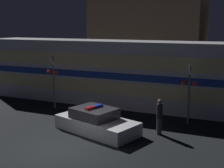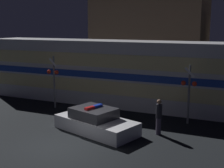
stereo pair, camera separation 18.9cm
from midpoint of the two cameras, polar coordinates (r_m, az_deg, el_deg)
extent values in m
plane|color=black|center=(14.18, -9.11, -11.50)|extent=(120.00, 120.00, 0.00)
cube|color=silver|center=(20.91, 2.43, 2.00)|extent=(20.34, 2.83, 4.31)
cube|color=#193899|center=(19.62, 0.87, 1.42)|extent=(19.93, 0.03, 0.43)
cube|color=beige|center=(19.76, 0.87, -0.80)|extent=(19.32, 0.02, 0.86)
cube|color=beige|center=(19.48, 0.88, 4.17)|extent=(19.32, 0.02, 0.86)
cube|color=silver|center=(15.93, -2.56, -7.52)|extent=(4.69, 3.07, 0.69)
cube|color=#333338|center=(15.87, -3.03, -5.31)|extent=(2.47, 2.20, 0.52)
cube|color=red|center=(15.59, -3.78, -4.40)|extent=(0.36, 0.60, 0.12)
cube|color=blue|center=(15.98, -2.33, -4.01)|extent=(0.36, 0.60, 0.12)
cylinder|color=#3F384C|center=(15.70, 8.84, -7.62)|extent=(0.25, 0.25, 0.84)
cylinder|color=black|center=(15.48, 8.93, -4.90)|extent=(0.30, 0.30, 0.70)
sphere|color=#8C664C|center=(15.36, 8.98, -3.22)|extent=(0.23, 0.23, 0.23)
cylinder|color=slate|center=(17.40, 14.17, -1.91)|extent=(0.11, 0.11, 3.24)
sphere|color=red|center=(17.19, 13.23, 0.19)|extent=(0.26, 0.26, 0.26)
sphere|color=red|center=(17.09, 15.14, 0.04)|extent=(0.26, 0.26, 0.26)
cube|color=white|center=(17.10, 14.31, 2.07)|extent=(0.58, 0.03, 0.58)
cylinder|color=slate|center=(20.50, -10.25, 0.34)|extent=(0.11, 0.11, 3.38)
sphere|color=red|center=(20.45, -11.20, 2.21)|extent=(0.26, 0.26, 0.26)
sphere|color=red|center=(20.12, -9.85, 2.11)|extent=(0.26, 0.26, 0.26)
cube|color=white|center=(20.25, -10.50, 3.89)|extent=(0.58, 0.03, 0.58)
cube|color=brown|center=(29.42, 7.12, 8.10)|extent=(9.93, 5.68, 8.02)
camera|label=1|loc=(0.09, -89.70, 0.06)|focal=50.00mm
camera|label=2|loc=(0.09, 90.30, -0.06)|focal=50.00mm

